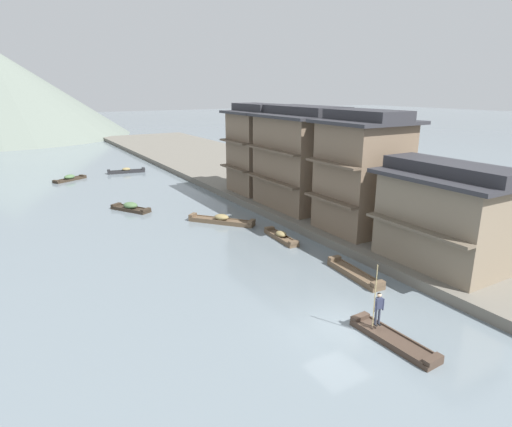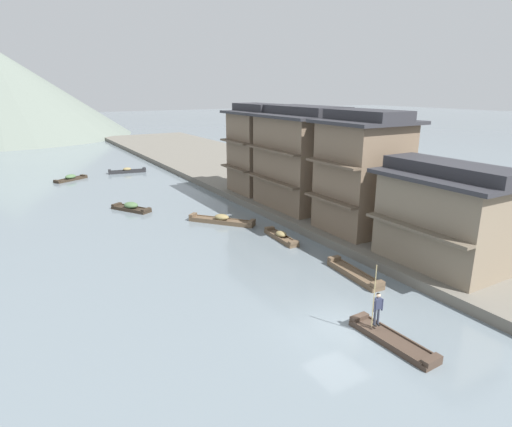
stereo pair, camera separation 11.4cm
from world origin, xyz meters
name	(u,v)px [view 1 (the left image)]	position (x,y,z in m)	size (l,w,h in m)	color
ground_plane	(339,325)	(0.00, 0.00, 0.00)	(400.00, 400.00, 0.00)	slate
riverbank_right	(271,177)	(15.25, 30.00, 0.31)	(18.00, 110.00, 0.63)	#6B665B
boat_foreground_poled	(393,340)	(1.08, -2.32, 0.14)	(1.24, 4.37, 0.42)	#423328
boatman_person	(378,305)	(1.02, -1.35, 1.43)	(0.57, 0.30, 3.04)	black
boat_moored_nearest	(355,274)	(4.47, 3.76, 0.18)	(1.27, 4.48, 0.53)	brown
boat_moored_second	(131,208)	(-3.25, 24.92, 0.29)	(3.00, 4.00, 0.79)	#33281E
boat_moored_third	(222,220)	(2.25, 17.24, 0.25)	(4.37, 4.99, 0.77)	brown
boat_moored_far	(126,171)	(1.09, 43.43, 0.25)	(4.86, 1.58, 0.71)	#232326
boat_midriver_drifting	(281,237)	(4.30, 11.40, 0.22)	(1.04, 3.95, 0.64)	brown
boat_midriver_upstream	(70,178)	(-6.09, 42.07, 0.26)	(4.09, 2.97, 0.72)	#33281E
house_waterfront_nearest	(445,215)	(9.32, 1.63, 3.63)	(5.56, 7.84, 6.14)	#7F705B
house_waterfront_second	(363,172)	(9.72, 8.99, 4.94)	(6.38, 5.92, 8.74)	#75604C
house_waterfront_tall	(303,158)	(10.10, 16.74, 4.92)	(7.14, 8.25, 8.74)	#75604C
house_waterfront_narrow	(258,149)	(9.48, 23.52, 4.94)	(5.89, 5.70, 8.74)	#75604C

